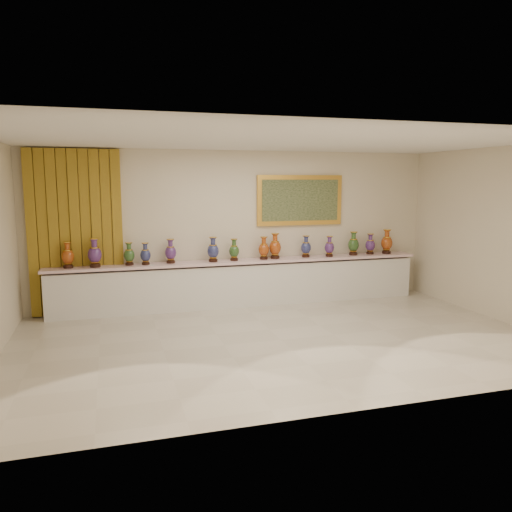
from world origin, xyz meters
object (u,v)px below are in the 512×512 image
Objects in this scene: counter at (243,283)px; vase_2 at (129,255)px; vase_0 at (68,256)px; vase_1 at (95,254)px.

counter is 17.47× the size of vase_2.
vase_2 is (1.04, 0.01, -0.02)m from vase_0.
vase_0 is at bearing -179.58° from vase_2.
counter is 2.81m from vase_1.
counter is at bearing 0.21° from vase_2.
vase_0 is 1.12× the size of vase_2.
vase_0 is 0.90× the size of vase_1.
vase_2 is at bearing -179.79° from counter.
counter is 15.60× the size of vase_0.
vase_1 reaches higher than counter.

